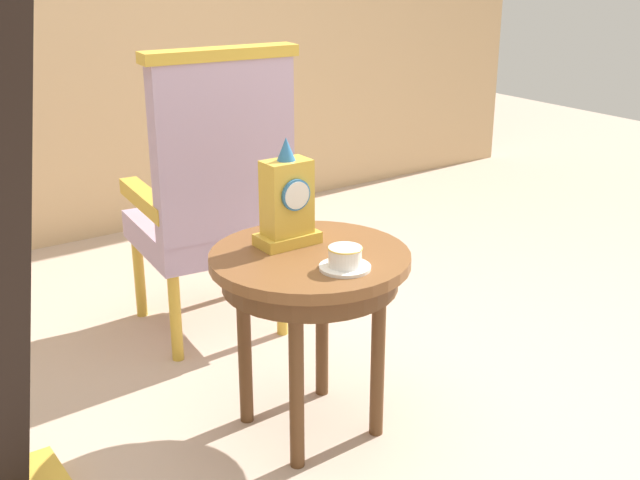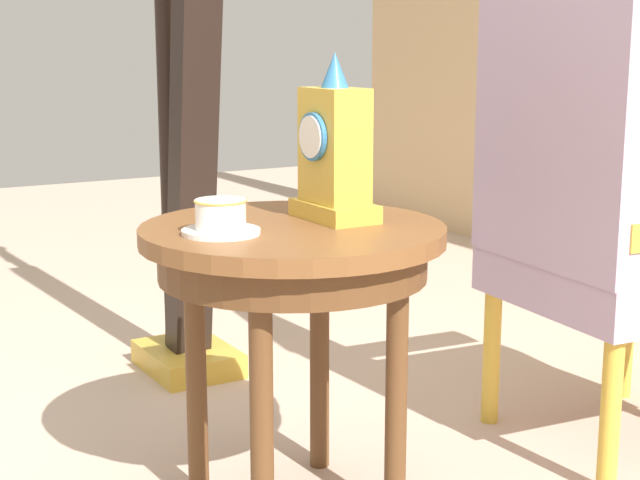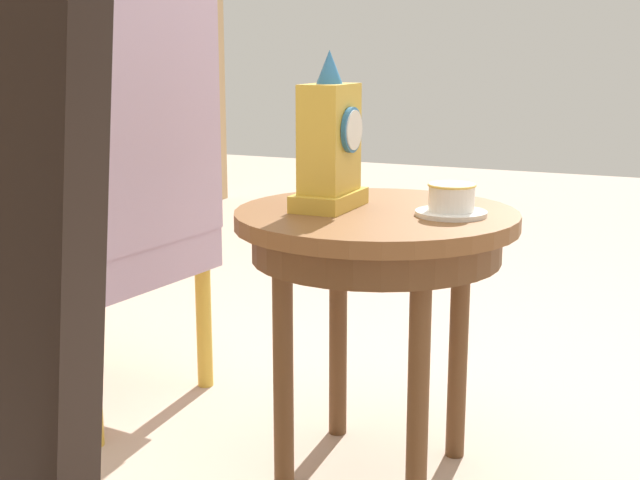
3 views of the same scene
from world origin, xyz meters
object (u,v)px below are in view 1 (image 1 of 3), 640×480
side_table (310,278)px  mantel_clock (287,202)px  teacup_left (345,259)px  armchair (214,193)px

side_table → mantel_clock: (-0.01, 0.10, 0.22)m
side_table → teacup_left: size_ratio=4.08×
armchair → teacup_left: bearing=-94.0°
teacup_left → mantel_clock: bearing=95.3°
side_table → teacup_left: teacup_left is taller
teacup_left → armchair: (0.06, 0.92, -0.04)m
teacup_left → armchair: bearing=86.0°
armchair → side_table: bearing=-95.8°
side_table → teacup_left: (0.01, -0.16, 0.11)m
armchair → mantel_clock: bearing=-97.8°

